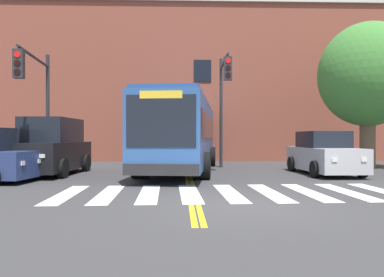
{
  "coord_description": "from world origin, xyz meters",
  "views": [
    {
      "loc": [
        -1.45,
        -8.36,
        1.57
      ],
      "look_at": [
        -0.91,
        8.16,
        1.5
      ],
      "focal_mm": 35.0,
      "sensor_mm": 36.0,
      "label": 1
    }
  ],
  "objects_px": {
    "car_grey_behind_bus": "(170,147)",
    "traffic_light_far_corner": "(37,89)",
    "traffic_light_overhead": "(224,92)",
    "car_black_near_lane": "(52,148)",
    "street_tree_curbside_large": "(368,75)",
    "city_bus": "(183,133)",
    "car_silver_far_lane": "(324,155)"
  },
  "relations": [
    {
      "from": "car_grey_behind_bus",
      "to": "traffic_light_overhead",
      "type": "relative_size",
      "value": 0.74
    },
    {
      "from": "traffic_light_overhead",
      "to": "car_grey_behind_bus",
      "type": "bearing_deg",
      "value": 107.85
    },
    {
      "from": "car_grey_behind_bus",
      "to": "street_tree_curbside_large",
      "type": "height_order",
      "value": "street_tree_curbside_large"
    },
    {
      "from": "traffic_light_far_corner",
      "to": "car_silver_far_lane",
      "type": "bearing_deg",
      "value": 1.74
    },
    {
      "from": "city_bus",
      "to": "traffic_light_overhead",
      "type": "height_order",
      "value": "traffic_light_overhead"
    },
    {
      "from": "car_black_near_lane",
      "to": "car_grey_behind_bus",
      "type": "bearing_deg",
      "value": 66.5
    },
    {
      "from": "car_silver_far_lane",
      "to": "street_tree_curbside_large",
      "type": "relative_size",
      "value": 0.62
    },
    {
      "from": "street_tree_curbside_large",
      "to": "car_grey_behind_bus",
      "type": "bearing_deg",
      "value": 142.63
    },
    {
      "from": "car_black_near_lane",
      "to": "traffic_light_far_corner",
      "type": "relative_size",
      "value": 0.92
    },
    {
      "from": "car_black_near_lane",
      "to": "traffic_light_far_corner",
      "type": "bearing_deg",
      "value": -125.15
    },
    {
      "from": "car_silver_far_lane",
      "to": "street_tree_curbside_large",
      "type": "distance_m",
      "value": 6.05
    },
    {
      "from": "city_bus",
      "to": "traffic_light_overhead",
      "type": "bearing_deg",
      "value": 8.73
    },
    {
      "from": "car_silver_far_lane",
      "to": "traffic_light_far_corner",
      "type": "height_order",
      "value": "traffic_light_far_corner"
    },
    {
      "from": "car_grey_behind_bus",
      "to": "city_bus",
      "type": "bearing_deg",
      "value": -84.75
    },
    {
      "from": "traffic_light_far_corner",
      "to": "traffic_light_overhead",
      "type": "relative_size",
      "value": 0.93
    },
    {
      "from": "car_black_near_lane",
      "to": "street_tree_curbside_large",
      "type": "bearing_deg",
      "value": 10.91
    },
    {
      "from": "car_grey_behind_bus",
      "to": "traffic_light_far_corner",
      "type": "xyz_separation_m",
      "value": [
        -5.05,
        -11.25,
        2.64
      ]
    },
    {
      "from": "car_black_near_lane",
      "to": "traffic_light_far_corner",
      "type": "xyz_separation_m",
      "value": [
        -0.42,
        -0.59,
        2.38
      ]
    },
    {
      "from": "traffic_light_overhead",
      "to": "street_tree_curbside_large",
      "type": "height_order",
      "value": "street_tree_curbside_large"
    },
    {
      "from": "traffic_light_far_corner",
      "to": "street_tree_curbside_large",
      "type": "height_order",
      "value": "street_tree_curbside_large"
    },
    {
      "from": "traffic_light_overhead",
      "to": "traffic_light_far_corner",
      "type": "bearing_deg",
      "value": -161.59
    },
    {
      "from": "car_black_near_lane",
      "to": "car_grey_behind_bus",
      "type": "relative_size",
      "value": 1.15
    },
    {
      "from": "car_black_near_lane",
      "to": "car_silver_far_lane",
      "type": "relative_size",
      "value": 1.05
    },
    {
      "from": "car_grey_behind_bus",
      "to": "traffic_light_overhead",
      "type": "bearing_deg",
      "value": -72.15
    },
    {
      "from": "city_bus",
      "to": "street_tree_curbside_large",
      "type": "distance_m",
      "value": 9.9
    },
    {
      "from": "traffic_light_overhead",
      "to": "car_silver_far_lane",
      "type": "bearing_deg",
      "value": -29.57
    },
    {
      "from": "car_grey_behind_bus",
      "to": "traffic_light_far_corner",
      "type": "relative_size",
      "value": 0.79
    },
    {
      "from": "traffic_light_far_corner",
      "to": "traffic_light_overhead",
      "type": "xyz_separation_m",
      "value": [
        7.84,
        2.61,
        0.24
      ]
    },
    {
      "from": "car_grey_behind_bus",
      "to": "car_black_near_lane",
      "type": "bearing_deg",
      "value": -113.5
    },
    {
      "from": "city_bus",
      "to": "car_black_near_lane",
      "type": "xyz_separation_m",
      "value": [
        -5.46,
        -1.71,
        -0.67
      ]
    },
    {
      "from": "car_black_near_lane",
      "to": "street_tree_curbside_large",
      "type": "height_order",
      "value": "street_tree_curbside_large"
    },
    {
      "from": "traffic_light_overhead",
      "to": "car_black_near_lane",
      "type": "bearing_deg",
      "value": -164.8
    }
  ]
}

